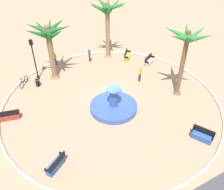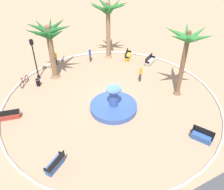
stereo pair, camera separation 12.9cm
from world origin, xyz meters
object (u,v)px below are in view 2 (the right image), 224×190
object	(u,v)px
bench_east	(202,137)
bicycle_red_frame	(24,81)
fountain	(114,106)
bench_southeast	(150,62)
palm_tree_by_curb	(108,14)
trash_bin	(38,82)
palm_tree_mid_plaza	(187,45)
person_pedestrian_stroll	(90,54)
person_cyclist_helmet	(56,57)
bench_southwest	(128,56)
bench_north	(55,164)
bench_west	(10,115)
lamppost	(34,56)
palm_tree_near_fountain	(49,38)
person_cyclist_photo	(140,73)

from	to	relation	value
bench_east	bicycle_red_frame	bearing A→B (deg)	-53.67
fountain	bench_southeast	world-z (taller)	fountain
palm_tree_by_curb	trash_bin	world-z (taller)	palm_tree_by_curb
palm_tree_mid_plaza	person_pedestrian_stroll	bearing A→B (deg)	-63.70
palm_tree_by_curb	bench_southeast	bearing A→B (deg)	130.93
palm_tree_mid_plaza	person_cyclist_helmet	xyz separation A→B (m)	(8.17, -10.42, -3.96)
bench_southwest	fountain	bearing A→B (deg)	51.18
bench_north	bench_southwest	world-z (taller)	same
bench_west	lamppost	distance (m)	6.42
person_pedestrian_stroll	palm_tree_by_curb	bearing A→B (deg)	178.91
palm_tree_mid_plaza	trash_bin	bearing A→B (deg)	-33.83
trash_bin	bench_southeast	bearing A→B (deg)	171.66
bench_north	trash_bin	bearing A→B (deg)	-98.47
fountain	bicycle_red_frame	xyz separation A→B (m)	(5.85, -7.27, 0.07)
fountain	bicycle_red_frame	world-z (taller)	fountain
palm_tree_near_fountain	bicycle_red_frame	distance (m)	4.92
bench_southwest	person_pedestrian_stroll	world-z (taller)	person_pedestrian_stroll
palm_tree_by_curb	trash_bin	xyz separation A→B (m)	(8.63, 1.93, -4.64)
palm_tree_near_fountain	bench_southeast	bearing A→B (deg)	166.16
palm_tree_mid_plaza	bench_west	distance (m)	15.38
palm_tree_near_fountain	fountain	bearing A→B (deg)	111.30
palm_tree_by_curb	trash_bin	distance (m)	9.99
bicycle_red_frame	lamppost	bearing A→B (deg)	-161.97
bench_southeast	person_cyclist_helmet	size ratio (longest dim) A/B	0.99
bench_north	person_cyclist_photo	world-z (taller)	person_cyclist_photo
palm_tree_by_curb	bench_north	distance (m)	16.32
palm_tree_near_fountain	bench_east	distance (m)	15.51
fountain	bench_east	xyz separation A→B (m)	(-4.02, 6.15, 0.04)
lamppost	palm_tree_by_curb	bearing A→B (deg)	-175.29
palm_tree_mid_plaza	bench_north	xyz separation A→B (m)	(12.45, 2.64, -4.55)
bench_north	person_cyclist_helmet	size ratio (longest dim) A/B	0.97
bench_east	person_pedestrian_stroll	bearing A→B (deg)	-80.72
bench_southeast	palm_tree_mid_plaza	bearing A→B (deg)	81.38
person_pedestrian_stroll	person_cyclist_helmet	bearing A→B (deg)	-17.22
trash_bin	person_cyclist_helmet	size ratio (longest dim) A/B	0.44
bench_east	person_pedestrian_stroll	distance (m)	14.83
palm_tree_mid_plaza	bench_west	bearing A→B (deg)	-14.74
fountain	bench_west	world-z (taller)	fountain
trash_bin	palm_tree_mid_plaza	bearing A→B (deg)	146.17
palm_tree_mid_plaza	bicycle_red_frame	bearing A→B (deg)	-33.88
lamppost	person_cyclist_photo	xyz separation A→B (m)	(-8.71, 5.22, -1.57)
palm_tree_mid_plaza	bench_southwest	size ratio (longest dim) A/B	4.15
bench_southeast	bicycle_red_frame	bearing A→B (deg)	-10.95
palm_tree_mid_plaza	bench_east	size ratio (longest dim) A/B	3.84
palm_tree_by_curb	bicycle_red_frame	xyz separation A→B (m)	(9.76, 1.16, -4.64)
bicycle_red_frame	bench_north	bearing A→B (deg)	88.07
palm_tree_mid_plaza	bicycle_red_frame	xyz separation A→B (m)	(12.08, -8.12, -4.51)
bench_east	trash_bin	size ratio (longest dim) A/B	2.26
fountain	palm_tree_mid_plaza	distance (m)	7.79
bicycle_red_frame	person_cyclist_photo	world-z (taller)	person_cyclist_photo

